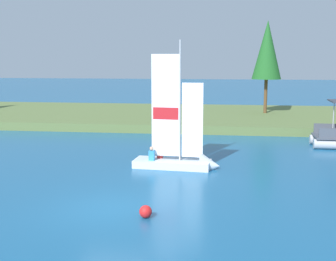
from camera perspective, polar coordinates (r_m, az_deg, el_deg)
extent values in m
plane|color=#195684|center=(16.80, -7.21, -9.76)|extent=(200.00, 200.00, 0.00)
cube|color=#5B703D|center=(39.68, 1.38, 1.80)|extent=(80.00, 14.94, 0.64)
cylinder|color=brown|center=(40.25, 12.25, 4.28)|extent=(0.28, 0.28, 2.96)
cone|color=#1E5B23|center=(40.12, 12.44, 9.95)|extent=(2.51, 2.51, 4.99)
cube|color=silver|center=(22.60, 0.54, -4.22)|extent=(3.91, 1.70, 0.38)
cone|color=silver|center=(22.30, 5.35, -4.44)|extent=(1.06, 1.32, 1.24)
cylinder|color=#B7B7BC|center=(22.01, 1.53, 3.72)|extent=(0.08, 0.08, 5.91)
cube|color=white|center=(22.17, -0.29, 3.21)|extent=(1.42, 0.15, 4.99)
cube|color=red|center=(22.22, -0.29, 2.17)|extent=(1.28, 0.15, 0.60)
cube|color=white|center=(22.01, 3.11, 1.29)|extent=(1.04, 0.12, 3.67)
cylinder|color=#B7B7BC|center=(22.58, -0.29, -3.17)|extent=(1.43, 0.18, 0.06)
cube|color=#338CCC|center=(22.43, -2.08, -3.19)|extent=(0.30, 0.22, 0.49)
sphere|color=tan|center=(22.36, -2.09, -2.30)|extent=(0.20, 0.20, 0.20)
cube|color=red|center=(22.94, -1.03, -2.89)|extent=(0.30, 0.22, 0.50)
sphere|color=tan|center=(22.87, -1.03, -2.01)|extent=(0.20, 0.20, 0.20)
cylinder|color=#B2B2B7|center=(29.26, 20.20, 1.40)|extent=(0.06, 0.06, 2.09)
sphere|color=red|center=(15.70, -2.86, -10.22)|extent=(0.44, 0.44, 0.44)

